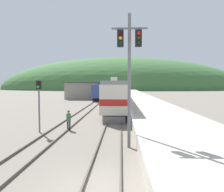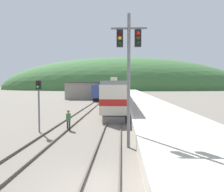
# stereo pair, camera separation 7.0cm
# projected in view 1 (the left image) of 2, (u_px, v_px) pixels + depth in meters

# --- Properties ---
(ground_plane) EXTENTS (500.00, 500.00, 0.00)m
(ground_plane) POSITION_uv_depth(u_px,v_px,m) (102.00, 188.00, 8.33)
(ground_plane) COLOR slate
(track_main) EXTENTS (1.52, 180.00, 0.16)m
(track_main) POSITION_uv_depth(u_px,v_px,m) (119.00, 95.00, 78.16)
(track_main) COLOR #4C443D
(track_main) RESTS_ON ground
(track_siding) EXTENTS (1.52, 180.00, 0.16)m
(track_siding) POSITION_uv_depth(u_px,v_px,m) (107.00, 95.00, 78.36)
(track_siding) COLOR #4C443D
(track_siding) RESTS_ON ground
(platform) EXTENTS (6.75, 140.00, 0.94)m
(platform) POSITION_uv_depth(u_px,v_px,m) (138.00, 97.00, 57.96)
(platform) COLOR #BCB5A5
(platform) RESTS_ON ground
(distant_hills) EXTENTS (178.50, 80.32, 46.46)m
(distant_hills) POSITION_uv_depth(u_px,v_px,m) (121.00, 89.00, 162.18)
(distant_hills) COLOR #3D6B38
(distant_hills) RESTS_ON ground
(station_shed) EXTENTS (9.25, 5.10, 4.54)m
(station_shed) POSITION_uv_depth(u_px,v_px,m) (83.00, 90.00, 57.50)
(station_shed) COLOR gray
(station_shed) RESTS_ON ground
(express_train_lead_car) EXTENTS (2.96, 19.89, 4.67)m
(express_train_lead_car) POSITION_uv_depth(u_px,v_px,m) (116.00, 95.00, 31.15)
(express_train_lead_car) COLOR black
(express_train_lead_car) RESTS_ON ground
(carriage_second) EXTENTS (2.95, 22.79, 4.31)m
(carriage_second) POSITION_uv_depth(u_px,v_px,m) (119.00, 91.00, 53.55)
(carriage_second) COLOR black
(carriage_second) RESTS_ON ground
(carriage_third) EXTENTS (2.95, 22.79, 4.31)m
(carriage_third) POSITION_uv_depth(u_px,v_px,m) (119.00, 89.00, 77.16)
(carriage_third) COLOR black
(carriage_third) RESTS_ON ground
(siding_train) EXTENTS (2.90, 30.69, 3.83)m
(siding_train) POSITION_uv_depth(u_px,v_px,m) (103.00, 91.00, 63.66)
(siding_train) COLOR black
(siding_train) RESTS_ON ground
(signal_mast_main) EXTENTS (2.20, 0.42, 8.27)m
(signal_mast_main) POSITION_uv_depth(u_px,v_px,m) (129.00, 60.00, 13.38)
(signal_mast_main) COLOR slate
(signal_mast_main) RESTS_ON ground
(signal_post_siding) EXTENTS (0.36, 0.42, 4.31)m
(signal_post_siding) POSITION_uv_depth(u_px,v_px,m) (39.00, 95.00, 17.85)
(signal_post_siding) COLOR slate
(signal_post_siding) RESTS_ON ground
(track_worker) EXTENTS (0.38, 0.26, 1.69)m
(track_worker) POSITION_uv_depth(u_px,v_px,m) (69.00, 119.00, 18.78)
(track_worker) COLOR #2D2D33
(track_worker) RESTS_ON ground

